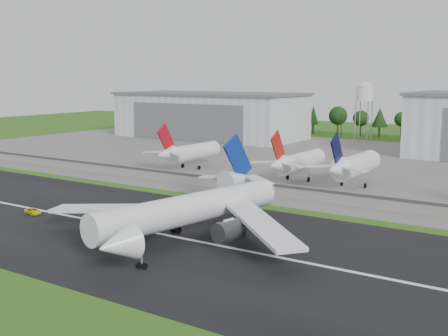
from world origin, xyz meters
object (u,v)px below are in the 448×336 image
Objects in this scene: main_airliner at (188,216)px; parked_jet_red_b at (296,162)px; ground_vehicle at (33,211)px; parked_jet_navy at (352,166)px; parked_jet_red_a at (188,152)px.

main_airliner is 1.88× the size of parked_jet_red_b.
parked_jet_navy is at bearing -25.10° from ground_vehicle.
parked_jet_navy reaches higher than parked_jet_red_a.
ground_vehicle is (-42.38, -2.90, -4.12)m from main_airliner.
parked_jet_red_a is 1.00× the size of parked_jet_navy.
parked_jet_navy is at bearing -85.00° from main_airliner.
ground_vehicle is at bearing 15.08° from main_airliner.
parked_jet_red_b is at bearing -70.14° from main_airliner.
parked_jet_red_b is at bearing -179.83° from parked_jet_navy.
main_airliner is 83.95m from parked_jet_red_a.
parked_jet_navy is (7.25, 67.02, 1.49)m from main_airliner.
parked_jet_red_b reaches higher than ground_vehicle.
parked_jet_red_b is at bearing 0.00° from parked_jet_red_a.
main_airliner reaches higher than parked_jet_red_a.
parked_jet_red_a is (-50.62, 66.96, 1.13)m from main_airliner.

